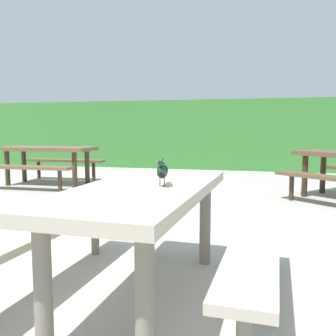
% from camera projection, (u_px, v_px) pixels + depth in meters
% --- Properties ---
extents(ground_plane, '(60.00, 60.00, 0.00)m').
position_uv_depth(ground_plane, '(126.00, 290.00, 2.51)').
color(ground_plane, '#A3A099').
extents(hedge_wall, '(28.00, 1.50, 1.84)m').
position_uv_depth(hedge_wall, '(227.00, 135.00, 10.18)').
color(hedge_wall, '#387A33').
rests_on(hedge_wall, ground).
extents(picnic_table_foreground, '(1.77, 1.84, 0.74)m').
position_uv_depth(picnic_table_foreground, '(144.00, 214.00, 2.36)').
color(picnic_table_foreground, '#B2A893').
rests_on(picnic_table_foreground, ground).
extents(bird_grackle, '(0.09, 0.29, 0.18)m').
position_uv_depth(bird_grackle, '(162.00, 170.00, 2.28)').
color(bird_grackle, black).
rests_on(bird_grackle, picnic_table_foreground).
extents(picnic_table_mid_right, '(1.82, 1.71, 0.74)m').
position_uv_depth(picnic_table_mid_right, '(47.00, 156.00, 7.10)').
color(picnic_table_mid_right, brown).
rests_on(picnic_table_mid_right, ground).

